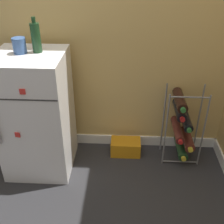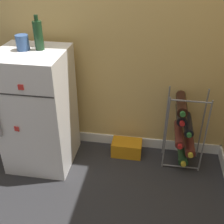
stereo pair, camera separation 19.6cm
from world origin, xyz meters
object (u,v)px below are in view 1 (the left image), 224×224
fridge_top_cup (19,46)px  fridge_top_bottle (36,37)px  wine_rack (182,125)px  mini_fridge (36,115)px  soda_box (126,147)px

fridge_top_cup → fridge_top_bottle: bearing=13.8°
wine_rack → fridge_top_cup: 1.34m
wine_rack → fridge_top_bottle: (-1.05, -0.09, 0.71)m
mini_fridge → wine_rack: bearing=6.9°
wine_rack → fridge_top_bottle: fridge_top_bottle is taller
mini_fridge → fridge_top_cup: 0.52m
mini_fridge → fridge_top_cup: size_ratio=9.07×
wine_rack → fridge_top_bottle: size_ratio=2.77×
soda_box → fridge_top_cup: (-0.72, -0.14, 0.92)m
wine_rack → fridge_top_bottle: bearing=-175.4°
mini_fridge → soda_box: (0.67, 0.16, -0.40)m
mini_fridge → soda_box: size_ratio=3.73×
mini_fridge → wine_rack: 1.13m
soda_box → mini_fridge: bearing=-166.3°
wine_rack → fridge_top_cup: fridge_top_cup is taller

